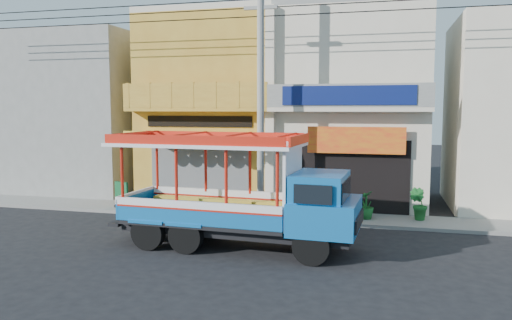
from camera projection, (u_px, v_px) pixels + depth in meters
The scene contains 12 objects.
ground at pixel (267, 246), 14.85m from camera, with size 90.00×90.00×0.00m, color black.
sidewalk at pixel (291, 216), 18.70m from camera, with size 30.00×2.00×0.12m, color slate.
shophouse_left at pixel (222, 108), 23.08m from camera, with size 6.00×7.50×8.24m.
shophouse_right at pixel (353, 108), 21.61m from camera, with size 6.00×6.75×8.24m.
party_pilaster at pixel (270, 110), 19.36m from camera, with size 0.35×0.30×8.00m, color beige.
filler_building_left at pixel (89, 114), 24.87m from camera, with size 6.00×6.00×7.60m, color gray.
utility_pole at pixel (265, 81), 17.72m from camera, with size 28.00×0.26×9.00m.
songthaew_truck at pixel (253, 194), 14.33m from camera, with size 7.29×2.74×3.35m.
green_sign at pixel (122, 197), 19.94m from camera, with size 0.67×0.48×1.04m.
potted_plant_a at pixel (324, 203), 18.25m from camera, with size 0.92×0.80×1.02m, color #1C6225.
potted_plant_b at pixel (418, 204), 17.75m from camera, with size 0.62×0.50×1.14m, color #1C6225.
potted_plant_c at pixel (366, 205), 17.91m from camera, with size 0.57×0.57×1.01m, color #1C6225.
Camera 1 is at (3.27, -14.14, 4.08)m, focal length 35.00 mm.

